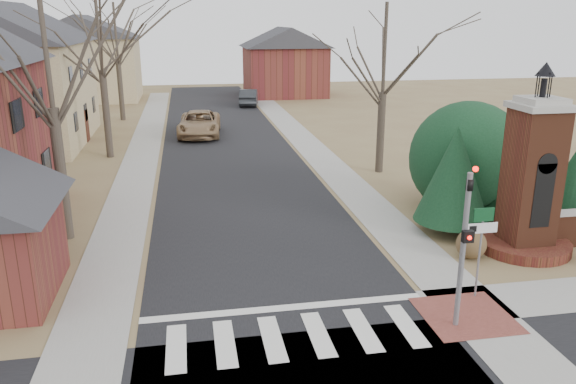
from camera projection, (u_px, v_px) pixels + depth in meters
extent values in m
plane|color=brown|center=(302.00, 354.00, 13.61)|extent=(120.00, 120.00, 0.00)
cube|color=black|center=(229.00, 152.00, 34.29)|extent=(8.00, 70.00, 0.01)
cube|color=silver|center=(295.00, 336.00, 14.36)|extent=(8.00, 2.20, 0.02)
cube|color=silver|center=(285.00, 308.00, 15.77)|extent=(8.00, 0.35, 0.02)
cube|color=gray|center=(312.00, 149.00, 35.18)|extent=(2.00, 60.00, 0.02)
cube|color=gray|center=(142.00, 155.00, 33.40)|extent=(2.00, 60.00, 0.02)
cube|color=brown|center=(466.00, 315.00, 15.37)|extent=(2.40, 2.40, 0.02)
cylinder|color=slate|center=(463.00, 252.00, 14.29)|extent=(0.14, 0.14, 4.20)
imported|color=black|center=(470.00, 179.00, 13.71)|extent=(0.15, 0.18, 0.90)
sphere|color=#FF0C05|center=(476.00, 169.00, 13.42)|extent=(0.14, 0.14, 0.14)
cube|color=black|center=(468.00, 236.00, 13.97)|extent=(0.28, 0.16, 0.30)
sphere|color=#FF0C05|center=(470.00, 238.00, 13.89)|extent=(0.11, 0.11, 0.11)
cylinder|color=slate|center=(479.00, 256.00, 16.06)|extent=(0.06, 0.06, 2.60)
cube|color=silver|center=(483.00, 228.00, 15.79)|extent=(0.90, 0.03, 0.30)
cube|color=black|center=(473.00, 229.00, 15.73)|extent=(0.22, 0.02, 0.18)
cube|color=#0D3F1D|center=(484.00, 215.00, 15.67)|extent=(0.60, 0.03, 0.40)
cylinder|color=#5D2D1B|center=(523.00, 244.00, 19.79)|extent=(3.20, 3.20, 0.36)
cube|color=#5D2D1B|center=(531.00, 181.00, 19.11)|extent=(1.50, 1.50, 5.00)
cube|color=black|center=(543.00, 196.00, 18.52)|extent=(0.70, 0.10, 2.20)
cube|color=gray|center=(541.00, 106.00, 18.36)|extent=(1.70, 1.70, 0.20)
cube|color=gray|center=(542.00, 100.00, 18.30)|extent=(1.30, 1.30, 0.20)
cylinder|color=black|center=(543.00, 88.00, 18.18)|extent=(0.20, 0.20, 0.60)
cone|color=black|center=(546.00, 69.00, 18.00)|extent=(0.64, 0.64, 0.45)
cube|color=#C2B681|center=(9.00, 94.00, 35.74)|extent=(9.00, 12.00, 6.40)
cube|color=#C2B681|center=(87.00, 69.00, 55.80)|extent=(10.00, 8.00, 6.00)
cube|color=#C2B681|center=(48.00, 28.00, 52.64)|extent=(0.75, 0.75, 3.08)
cube|color=brown|center=(284.00, 71.00, 59.36)|extent=(8.00, 8.00, 5.00)
cube|color=brown|center=(265.00, 39.00, 56.47)|extent=(0.75, 0.75, 2.80)
cylinder|color=#473D33|center=(450.00, 226.00, 21.35)|extent=(0.20, 0.20, 0.50)
cone|color=black|center=(454.00, 174.00, 20.74)|extent=(2.80, 2.80, 3.60)
cylinder|color=#473D33|center=(512.00, 211.00, 23.04)|extent=(0.20, 0.20, 0.50)
cone|color=black|center=(518.00, 155.00, 22.34)|extent=(3.40, 3.40, 4.20)
cylinder|color=#473D33|center=(571.00, 216.00, 22.44)|extent=(0.20, 0.20, 0.50)
sphere|color=black|center=(467.00, 154.00, 23.37)|extent=(4.80, 4.80, 4.80)
cylinder|color=#473D33|center=(61.00, 175.00, 20.16)|extent=(0.40, 0.40, 4.83)
cylinder|color=#473D33|center=(106.00, 114.00, 32.35)|extent=(0.40, 0.40, 5.04)
cylinder|color=#473D33|center=(121.00, 92.00, 44.58)|extent=(0.40, 0.40, 4.41)
cylinder|color=#473D33|center=(381.00, 133.00, 29.31)|extent=(0.40, 0.40, 4.20)
imported|color=#9A7954|center=(199.00, 124.00, 38.96)|extent=(3.26, 6.22, 1.67)
imported|color=#2C2F32|center=(249.00, 97.00, 52.75)|extent=(2.30, 4.81, 1.52)
sphere|color=brown|center=(471.00, 244.00, 18.95)|extent=(1.02, 1.02, 1.02)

